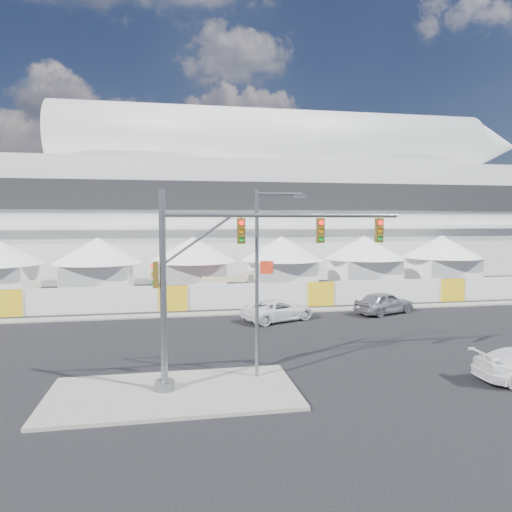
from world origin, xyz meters
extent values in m
plane|color=black|center=(0.00, 0.00, 0.00)|extent=(160.00, 160.00, 0.00)
cube|color=gray|center=(-6.00, -3.00, 0.07)|extent=(10.00, 5.00, 0.15)
cube|color=gray|center=(20.00, 12.50, 0.06)|extent=(80.00, 1.20, 0.12)
cube|color=silver|center=(8.00, 42.00, 7.00)|extent=(80.00, 24.00, 14.00)
cube|color=black|center=(8.00, 29.85, 9.80)|extent=(68.00, 0.30, 3.20)
cube|color=white|center=(8.00, 29.60, 6.30)|extent=(72.00, 0.80, 0.50)
cylinder|color=white|center=(8.00, 40.00, 17.78)|extent=(57.60, 8.40, 8.40)
cylinder|color=white|center=(10.00, 40.00, 17.36)|extent=(51.60, 6.80, 6.80)
cylinder|color=white|center=(12.00, 40.00, 16.94)|extent=(45.60, 5.20, 5.20)
cone|color=white|center=(40.80, 40.00, 18.00)|extent=(8.00, 7.60, 7.60)
cube|color=white|center=(-13.00, 24.00, 1.50)|extent=(6.00, 6.00, 3.00)
cone|color=white|center=(-13.00, 24.00, 4.20)|extent=(8.40, 8.40, 2.40)
cube|color=white|center=(-4.00, 24.00, 1.50)|extent=(6.00, 6.00, 3.00)
cone|color=white|center=(-4.00, 24.00, 4.20)|extent=(8.40, 8.40, 2.40)
cube|color=white|center=(5.00, 24.00, 1.50)|extent=(6.00, 6.00, 3.00)
cone|color=white|center=(5.00, 24.00, 4.20)|extent=(8.40, 8.40, 2.40)
cube|color=white|center=(14.00, 24.00, 1.50)|extent=(6.00, 6.00, 3.00)
cone|color=white|center=(14.00, 24.00, 4.20)|extent=(8.40, 8.40, 2.40)
cube|color=white|center=(23.00, 24.00, 1.50)|extent=(6.00, 6.00, 3.00)
cone|color=white|center=(23.00, 24.00, 4.20)|extent=(8.40, 8.40, 2.40)
cube|color=white|center=(6.00, 14.50, 1.00)|extent=(70.00, 0.25, 2.00)
imported|color=#ACACB1|center=(9.72, 10.51, 0.84)|extent=(3.69, 5.31, 1.68)
imported|color=white|center=(1.32, 9.65, 0.74)|extent=(4.27, 5.85, 1.48)
imported|color=black|center=(25.52, 17.40, 0.67)|extent=(2.10, 4.09, 1.33)
cylinder|color=slate|center=(-6.35, -2.80, 4.22)|extent=(0.27, 0.27, 8.13)
cylinder|color=slate|center=(-6.35, -2.80, 0.35)|extent=(0.79, 0.79, 0.40)
cylinder|color=slate|center=(-1.35, -2.80, 7.27)|extent=(10.00, 0.18, 0.18)
cube|color=#594714|center=(-3.19, -2.80, 6.62)|extent=(0.32, 0.22, 1.05)
cube|color=#594714|center=(0.20, -2.80, 6.62)|extent=(0.32, 0.22, 1.05)
cube|color=#594714|center=(2.86, -2.80, 6.62)|extent=(0.32, 0.22, 1.05)
cube|color=#594714|center=(-6.63, -2.80, 4.90)|extent=(0.22, 0.32, 1.05)
cylinder|color=slate|center=(-2.35, -1.86, 4.27)|extent=(0.16, 0.16, 8.24)
cylinder|color=slate|center=(-1.35, -1.86, 8.21)|extent=(2.01, 0.11, 0.11)
cube|color=slate|center=(-0.43, -1.86, 8.12)|extent=(0.55, 0.23, 0.14)
cube|color=red|center=(-2.82, 17.42, 0.56)|extent=(4.03, 2.95, 1.12)
cube|color=beige|center=(-1.59, 17.42, 2.04)|extent=(3.71, 1.86, 0.36)
cube|color=beige|center=(0.65, 17.42, 2.66)|extent=(2.89, 1.47, 1.24)
cube|color=red|center=(2.08, 17.42, 3.17)|extent=(1.21, 1.21, 1.02)
camera|label=1|loc=(-5.94, -21.28, 7.07)|focal=32.00mm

